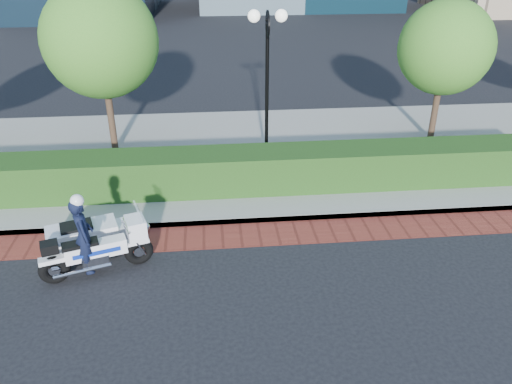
{
  "coord_description": "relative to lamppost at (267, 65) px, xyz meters",
  "views": [
    {
      "loc": [
        -0.6,
        -8.03,
        5.99
      ],
      "look_at": [
        0.35,
        1.66,
        1.0
      ],
      "focal_mm": 35.0,
      "sensor_mm": 36.0,
      "label": 1
    }
  ],
  "objects": [
    {
      "name": "brick_strip",
      "position": [
        -1.0,
        -3.7,
        -2.95
      ],
      "size": [
        60.0,
        1.0,
        0.01
      ],
      "primitive_type": "cube",
      "color": "maroon",
      "rests_on": "ground"
    },
    {
      "name": "lamppost",
      "position": [
        0.0,
        0.0,
        0.0
      ],
      "size": [
        1.02,
        0.7,
        4.21
      ],
      "color": "black",
      "rests_on": "sidewalk"
    },
    {
      "name": "tree_c",
      "position": [
        5.5,
        1.3,
        0.09
      ],
      "size": [
        2.8,
        2.8,
        4.3
      ],
      "color": "#332319",
      "rests_on": "sidewalk"
    },
    {
      "name": "ground",
      "position": [
        -1.0,
        -5.2,
        -2.96
      ],
      "size": [
        120.0,
        120.0,
        0.0
      ],
      "primitive_type": "plane",
      "color": "black",
      "rests_on": "ground"
    },
    {
      "name": "police_motorcycle",
      "position": [
        -4.1,
        -4.54,
        -2.34
      ],
      "size": [
        2.25,
        1.63,
        1.8
      ],
      "rotation": [
        0.0,
        0.0,
        0.31
      ],
      "color": "black",
      "rests_on": "ground"
    },
    {
      "name": "hedge_main",
      "position": [
        -1.0,
        -1.6,
        -2.31
      ],
      "size": [
        18.0,
        1.2,
        1.0
      ],
      "primitive_type": "cube",
      "color": "black",
      "rests_on": "sidewalk"
    },
    {
      "name": "tree_b",
      "position": [
        -4.5,
        1.3,
        0.48
      ],
      "size": [
        3.2,
        3.2,
        4.89
      ],
      "color": "#332319",
      "rests_on": "sidewalk"
    },
    {
      "name": "sidewalk",
      "position": [
        -1.0,
        0.8,
        -2.88
      ],
      "size": [
        60.0,
        8.0,
        0.15
      ],
      "primitive_type": "cube",
      "color": "gray",
      "rests_on": "ground"
    }
  ]
}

